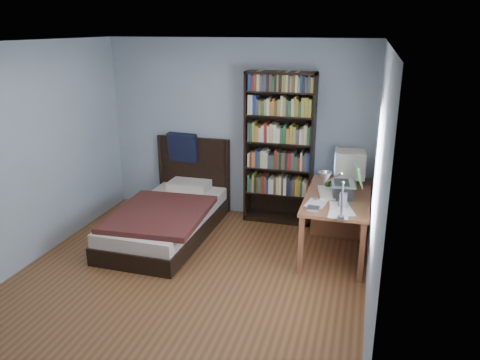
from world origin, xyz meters
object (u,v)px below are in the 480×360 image
Objects in this scene: crt_monitor at (349,165)px; soda_can at (328,184)px; desk_lamp at (328,182)px; bed at (170,215)px; laptop at (345,188)px; keyboard at (326,193)px; bookshelf at (279,149)px; speaker at (343,200)px; desk at (339,207)px.

crt_monitor is 3.69× the size of soda_can.
desk_lamp is 2.60m from bed.
laptop reaches higher than keyboard.
desk_lamp reaches higher than laptop.
bookshelf reaches higher than soda_can.
soda_can is (-0.22, -0.31, -0.18)m from crt_monitor.
bed reaches higher than keyboard.
soda_can is at bearing -125.88° from crt_monitor.
desk_lamp is at bearing -66.61° from bookshelf.
speaker is at bearing -8.30° from bed.
soda_can is (-0.10, 1.35, -0.47)m from desk_lamp.
soda_can is (-0.00, 0.20, 0.04)m from keyboard.
desk is 0.70× the size of bed.
desk is 1.79m from desk_lamp.
desk_lamp is 4.08× the size of speaker.
bed reaches higher than desk.
crt_monitor is 0.98m from bookshelf.
keyboard is at bearing -89.18° from soda_can.
desk_lamp is at bearing -85.80° from soda_can.
desk_lamp is at bearing -94.32° from crt_monitor.
speaker is 1.50m from bookshelf.
crt_monitor is at bearing 55.78° from keyboard.
desk_lamp is 1.43m from soda_can.
crt_monitor is at bearing -14.78° from bookshelf.
desk_lamp is 1.26m from keyboard.
bookshelf is at bearing 31.76° from bed.
speaker is at bearing 80.91° from desk_lamp.
speaker is 1.39× the size of soda_can.
bed is at bearing -166.10° from crt_monitor.
bed is at bearing 171.57° from speaker.
crt_monitor reaches higher than keyboard.
soda_can is 0.95m from bookshelf.
laptop is at bearing 91.16° from speaker.
speaker is at bearing -70.64° from keyboard.
speaker reaches higher than soda_can.
bookshelf reaches higher than keyboard.
desk_lamp reaches higher than speaker.
soda_can reaches higher than keyboard.
crt_monitor is 0.96× the size of keyboard.
bookshelf is (-0.95, 0.25, 0.08)m from crt_monitor.
desk_lamp is (-0.13, -1.65, 0.29)m from crt_monitor.
speaker is (0.22, -0.38, 0.06)m from keyboard.
laptop is (0.07, -0.48, 0.44)m from desk.
crt_monitor reaches higher than soda_can.
desk is 0.56m from keyboard.
crt_monitor is at bearing 89.03° from laptop.
keyboard is (-0.22, -0.51, -0.23)m from crt_monitor.
laptop is 0.65× the size of desk_lamp.
desk_lamp is 0.31× the size of bookshelf.
crt_monitor is 0.65× the size of desk_lamp.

